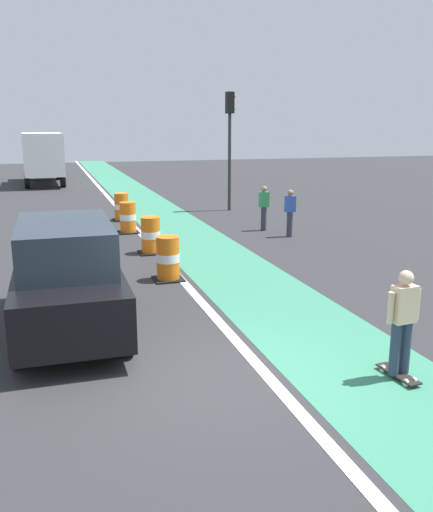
# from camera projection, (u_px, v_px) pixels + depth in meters

# --- Properties ---
(ground_plane) EXTENTS (100.00, 100.00, 0.00)m
(ground_plane) POSITION_uv_depth(u_px,v_px,m) (205.00, 375.00, 8.38)
(ground_plane) COLOR #2D2D30
(bike_lane_strip) EXTENTS (2.50, 80.00, 0.01)m
(bike_lane_strip) POSITION_uv_depth(u_px,v_px,m) (178.00, 228.00, 20.22)
(bike_lane_strip) COLOR #387F60
(bike_lane_strip) RESTS_ON ground
(lane_divider_stripe) EXTENTS (0.20, 80.00, 0.01)m
(lane_divider_stripe) POSITION_uv_depth(u_px,v_px,m) (138.00, 231.00, 19.79)
(lane_divider_stripe) COLOR silver
(lane_divider_stripe) RESTS_ON ground
(skateboarder_on_lane) EXTENTS (0.57, 0.82, 1.69)m
(skateboarder_on_lane) POSITION_uv_depth(u_px,v_px,m) (403.00, 321.00, 8.09)
(skateboarder_on_lane) COLOR black
(skateboarder_on_lane) RESTS_ON ground
(parked_suv_nearest) EXTENTS (1.94, 4.61, 2.04)m
(parked_suv_nearest) POSITION_uv_depth(u_px,v_px,m) (67.00, 276.00, 10.02)
(parked_suv_nearest) COLOR black
(parked_suv_nearest) RESTS_ON ground
(traffic_barrel_front) EXTENTS (0.73, 0.73, 1.09)m
(traffic_barrel_front) POSITION_uv_depth(u_px,v_px,m) (168.00, 259.00, 13.42)
(traffic_barrel_front) COLOR orange
(traffic_barrel_front) RESTS_ON ground
(traffic_barrel_mid) EXTENTS (0.73, 0.73, 1.09)m
(traffic_barrel_mid) POSITION_uv_depth(u_px,v_px,m) (151.00, 236.00, 16.22)
(traffic_barrel_mid) COLOR orange
(traffic_barrel_mid) RESTS_ON ground
(traffic_barrel_back) EXTENTS (0.73, 0.73, 1.09)m
(traffic_barrel_back) POSITION_uv_depth(u_px,v_px,m) (128.00, 218.00, 19.29)
(traffic_barrel_back) COLOR orange
(traffic_barrel_back) RESTS_ON ground
(traffic_barrel_far) EXTENTS (0.73, 0.73, 1.09)m
(traffic_barrel_far) POSITION_uv_depth(u_px,v_px,m) (122.00, 207.00, 21.79)
(traffic_barrel_far) COLOR orange
(traffic_barrel_far) RESTS_ON ground
(delivery_truck_down_block) EXTENTS (2.53, 7.66, 3.23)m
(delivery_truck_down_block) POSITION_uv_depth(u_px,v_px,m) (42.00, 155.00, 34.81)
(delivery_truck_down_block) COLOR silver
(delivery_truck_down_block) RESTS_ON ground
(traffic_light_corner) EXTENTS (0.41, 0.32, 5.10)m
(traffic_light_corner) POSITION_uv_depth(u_px,v_px,m) (230.00, 130.00, 23.68)
(traffic_light_corner) COLOR #2D2D2D
(traffic_light_corner) RESTS_ON ground
(pedestrian_crossing) EXTENTS (0.34, 0.20, 1.61)m
(pedestrian_crossing) POSITION_uv_depth(u_px,v_px,m) (264.00, 207.00, 19.63)
(pedestrian_crossing) COLOR #33333D
(pedestrian_crossing) RESTS_ON ground
(pedestrian_waiting) EXTENTS (0.34, 0.20, 1.61)m
(pedestrian_waiting) POSITION_uv_depth(u_px,v_px,m) (290.00, 212.00, 18.53)
(pedestrian_waiting) COLOR #33333D
(pedestrian_waiting) RESTS_ON ground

